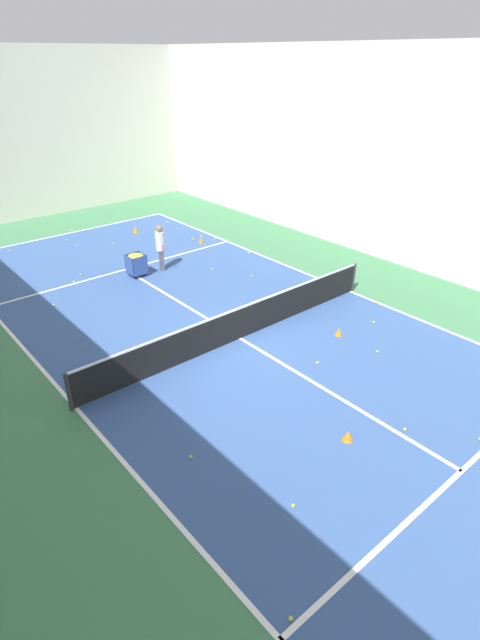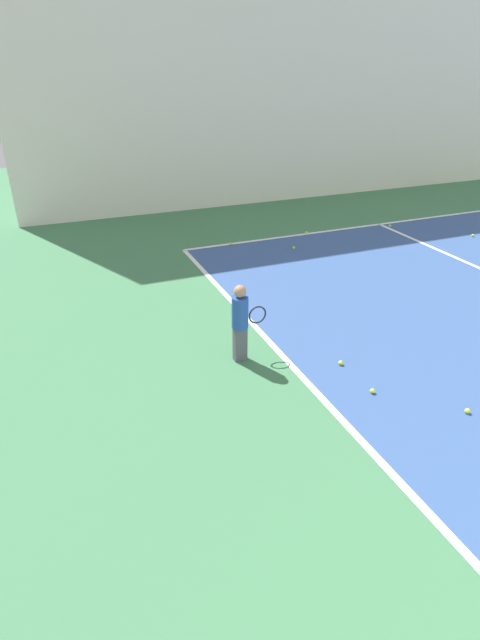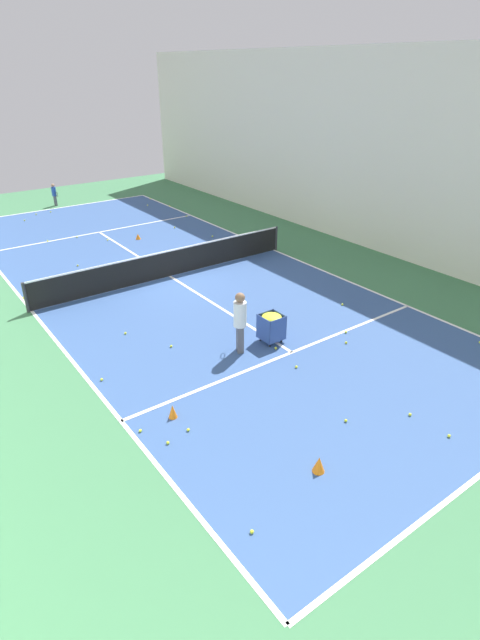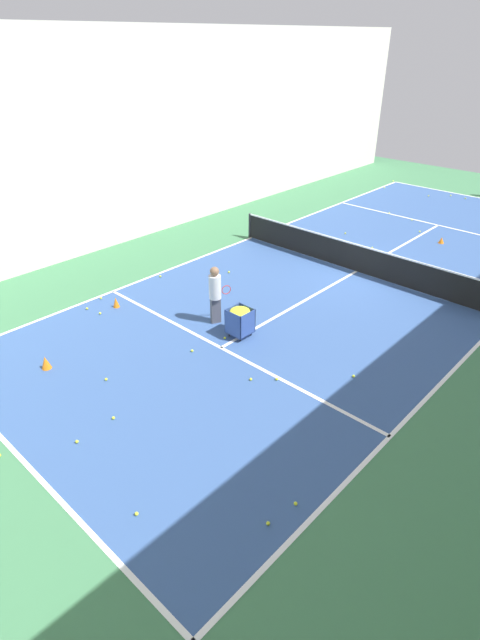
# 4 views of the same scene
# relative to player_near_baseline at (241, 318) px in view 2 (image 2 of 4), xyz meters

# --- Properties ---
(line_baseline_near) EXTENTS (10.00, 0.10, 0.00)m
(line_baseline_near) POSITION_rel_player_near_baseline_xyz_m (-0.01, 0.62, -0.68)
(line_baseline_near) COLOR white
(line_baseline_near) RESTS_ON ground
(player_near_baseline) EXTENTS (0.24, 0.56, 1.20)m
(player_near_baseline) POSITION_rel_player_near_baseline_xyz_m (0.00, 0.00, 0.00)
(player_near_baseline) COLOR #4C4C56
(player_near_baseline) RESTS_ON ground
(tennis_ball_2) EXTENTS (0.07, 0.07, 0.07)m
(tennis_ball_2) POSITION_rel_player_near_baseline_xyz_m (1.48, 1.30, -0.65)
(tennis_ball_2) COLOR yellow
(tennis_ball_2) RESTS_ON ground
(tennis_ball_4) EXTENTS (0.07, 0.07, 0.07)m
(tennis_ball_4) POSITION_rel_player_near_baseline_xyz_m (-4.92, 1.77, -0.65)
(tennis_ball_4) COLOR yellow
(tennis_ball_4) RESTS_ON ground
(tennis_ball_18) EXTENTS (0.07, 0.07, 0.07)m
(tennis_ball_18) POSITION_rel_player_near_baseline_xyz_m (-4.10, 3.06, -0.65)
(tennis_ball_18) COLOR yellow
(tennis_ball_18) RESTS_ON ground
(tennis_ball_22) EXTENTS (0.07, 0.07, 0.07)m
(tennis_ball_22) POSITION_rel_player_near_baseline_xyz_m (-4.70, 6.30, -0.65)
(tennis_ball_22) COLOR yellow
(tennis_ball_22) RESTS_ON ground
(tennis_ball_28) EXTENTS (0.07, 0.07, 0.07)m
(tennis_ball_28) POSITION_rel_player_near_baseline_xyz_m (-5.02, 3.91, -0.65)
(tennis_ball_28) COLOR yellow
(tennis_ball_28) RESTS_ON ground
(tennis_ball_30) EXTENTS (0.07, 0.07, 0.07)m
(tennis_ball_30) POSITION_rel_player_near_baseline_xyz_m (-3.20, 7.72, -0.65)
(tennis_ball_30) COLOR yellow
(tennis_ball_30) RESTS_ON ground
(tennis_ball_33) EXTENTS (0.07, 0.07, 0.07)m
(tennis_ball_33) POSITION_rel_player_near_baseline_xyz_m (2.29, 2.16, -0.65)
(tennis_ball_33) COLOR yellow
(tennis_ball_33) RESTS_ON ground
(tennis_ball_36) EXTENTS (0.07, 0.07, 0.07)m
(tennis_ball_36) POSITION_rel_player_near_baseline_xyz_m (0.71, 1.29, -0.65)
(tennis_ball_36) COLOR yellow
(tennis_ball_36) RESTS_ON ground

